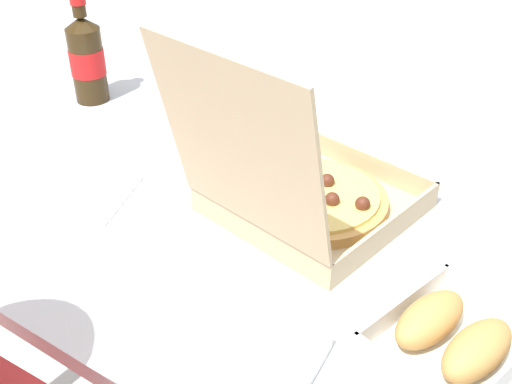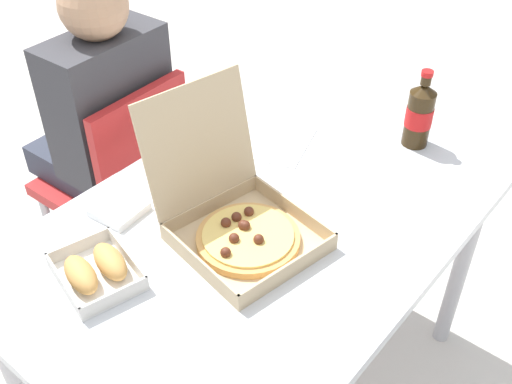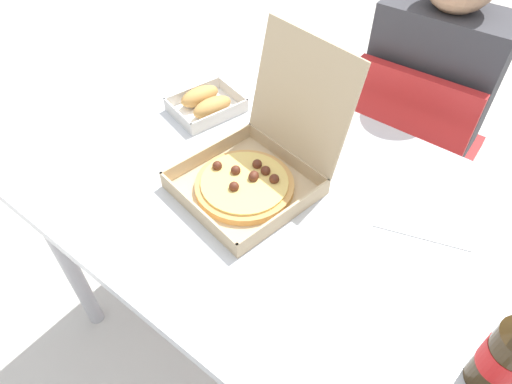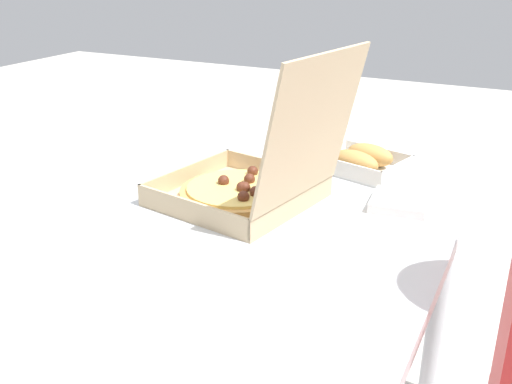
# 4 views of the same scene
# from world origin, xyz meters

# --- Properties ---
(ground_plane) EXTENTS (10.00, 10.00, 0.00)m
(ground_plane) POSITION_xyz_m (0.00, 0.00, 0.00)
(ground_plane) COLOR beige
(dining_table) EXTENTS (1.24, 0.82, 0.72)m
(dining_table) POSITION_xyz_m (0.00, 0.00, 0.64)
(dining_table) COLOR silver
(dining_table) RESTS_ON ground_plane
(chair) EXTENTS (0.42, 0.42, 0.83)m
(chair) POSITION_xyz_m (0.08, 0.64, 0.48)
(chair) COLOR red
(chair) RESTS_ON ground_plane
(diner_person) EXTENTS (0.37, 0.41, 1.15)m
(diner_person) POSITION_xyz_m (0.08, 0.70, 0.69)
(diner_person) COLOR #333847
(diner_person) RESTS_ON ground_plane
(pizza_box_open) EXTENTS (0.34, 0.40, 0.32)m
(pizza_box_open) POSITION_xyz_m (-0.09, 0.00, 0.77)
(pizza_box_open) COLOR tan
(pizza_box_open) RESTS_ON dining_table
(bread_side_box) EXTENTS (0.19, 0.22, 0.06)m
(bread_side_box) POSITION_xyz_m (-0.38, 0.15, 0.75)
(bread_side_box) COLOR white
(bread_side_box) RESTS_ON dining_table
(cola_bottle) EXTENTS (0.07, 0.07, 0.22)m
(cola_bottle) POSITION_xyz_m (0.52, -0.13, 0.81)
(cola_bottle) COLOR #33230F
(cola_bottle) RESTS_ON dining_table
(paper_menu) EXTENTS (0.25, 0.21, 0.00)m
(paper_menu) POSITION_xyz_m (0.28, 0.16, 0.72)
(paper_menu) COLOR white
(paper_menu) RESTS_ON dining_table
(napkin_pile) EXTENTS (0.12, 0.12, 0.02)m
(napkin_pile) POSITION_xyz_m (-0.21, 0.28, 0.73)
(napkin_pile) COLOR white
(napkin_pile) RESTS_ON dining_table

